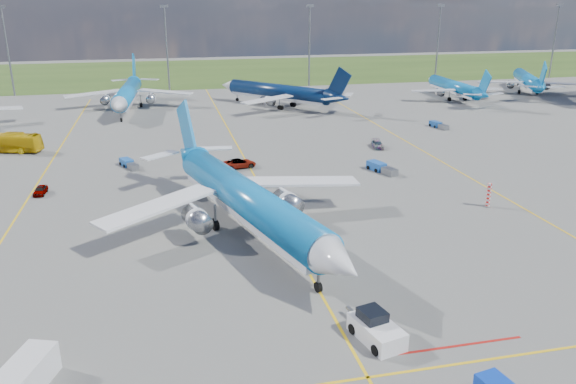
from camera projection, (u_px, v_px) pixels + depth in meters
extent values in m
plane|color=#5A5A57|center=(298.00, 254.00, 56.50)|extent=(400.00, 400.00, 0.00)
cube|color=#2D4719|center=(196.00, 72.00, 194.75)|extent=(400.00, 80.00, 0.01)
cube|color=gold|center=(251.00, 170.00, 84.15)|extent=(0.25, 160.00, 0.02)
cube|color=gold|center=(368.00, 377.00, 38.06)|extent=(60.00, 0.25, 0.02)
cube|color=gold|center=(50.00, 164.00, 87.13)|extent=(0.25, 120.00, 0.02)
cube|color=gold|center=(409.00, 143.00, 99.60)|extent=(0.25, 120.00, 0.02)
cube|color=#A5140F|center=(460.00, 345.00, 41.57)|extent=(10.00, 0.25, 0.02)
cylinder|color=slate|center=(8.00, 53.00, 143.90)|extent=(0.50, 0.50, 22.00)
cube|color=slate|center=(1.00, 7.00, 140.19)|extent=(2.20, 0.50, 0.80)
cylinder|color=slate|center=(167.00, 50.00, 152.20)|extent=(0.50, 0.50, 22.00)
cube|color=slate|center=(164.00, 6.00, 148.50)|extent=(2.20, 0.50, 0.80)
cylinder|color=slate|center=(309.00, 47.00, 160.51)|extent=(0.50, 0.50, 22.00)
cube|color=slate|center=(310.00, 6.00, 156.81)|extent=(2.20, 0.50, 0.80)
cylinder|color=slate|center=(438.00, 45.00, 168.82)|extent=(0.50, 0.50, 22.00)
cube|color=slate|center=(441.00, 5.00, 165.12)|extent=(2.20, 0.50, 0.80)
cylinder|color=slate|center=(554.00, 43.00, 177.13)|extent=(0.50, 0.50, 22.00)
cube|color=slate|center=(560.00, 5.00, 173.42)|extent=(2.20, 0.50, 0.80)
cylinder|color=red|center=(489.00, 195.00, 68.78)|extent=(0.50, 0.50, 3.00)
cube|color=silver|center=(377.00, 332.00, 42.04)|extent=(3.44, 5.05, 1.43)
cube|color=black|center=(372.00, 316.00, 42.27)|extent=(2.17, 2.33, 0.99)
cube|color=slate|center=(356.00, 315.00, 44.49)|extent=(0.89, 2.62, 0.22)
cube|color=silver|center=(26.00, 375.00, 36.60)|extent=(3.65, 5.31, 2.15)
imported|color=gold|center=(6.00, 143.00, 93.27)|extent=(11.81, 6.04, 3.21)
imported|color=#999999|center=(40.00, 190.00, 73.37)|extent=(1.61, 3.44, 1.14)
imported|color=#999999|center=(239.00, 163.00, 84.76)|extent=(5.51, 3.44, 1.42)
imported|color=#999999|center=(377.00, 144.00, 96.19)|extent=(2.33, 4.36, 1.20)
cube|color=#1C51A8|center=(376.00, 166.00, 83.77)|extent=(2.45, 3.30, 1.24)
cube|color=slate|center=(390.00, 172.00, 81.44)|extent=(2.02, 2.58, 1.02)
cube|color=#1B53A4|center=(127.00, 162.00, 85.93)|extent=(2.30, 2.90, 1.08)
cube|color=slate|center=(133.00, 167.00, 84.02)|extent=(1.88, 2.28, 0.89)
cube|color=#17468E|center=(435.00, 124.00, 111.87)|extent=(1.81, 2.78, 1.09)
cube|color=slate|center=(443.00, 127.00, 109.65)|extent=(1.51, 2.16, 0.89)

